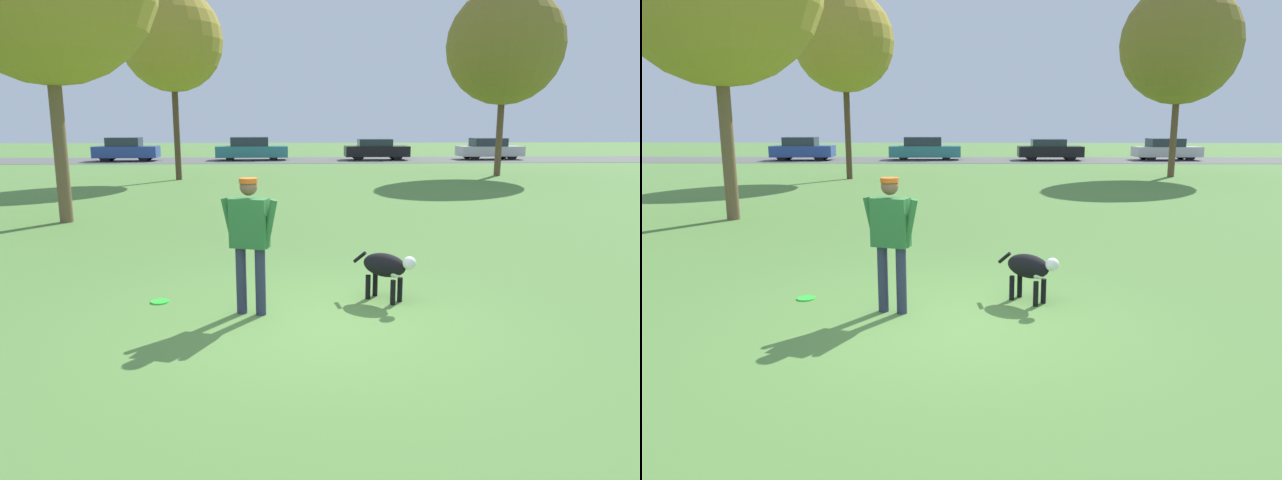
# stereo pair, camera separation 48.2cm
# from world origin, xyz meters

# --- Properties ---
(ground_plane) EXTENTS (120.00, 120.00, 0.00)m
(ground_plane) POSITION_xyz_m (0.00, 0.00, 0.00)
(ground_plane) COLOR #56843D
(far_road_strip) EXTENTS (120.00, 6.00, 0.01)m
(far_road_strip) POSITION_xyz_m (0.00, 29.79, 0.01)
(far_road_strip) COLOR #5B5B59
(far_road_strip) RESTS_ON ground_plane
(person) EXTENTS (0.73, 0.35, 1.73)m
(person) POSITION_xyz_m (-0.76, 0.38, 1.04)
(person) COLOR #2D334C
(person) RESTS_ON ground_plane
(dog) EXTENTS (0.81, 0.75, 0.67)m
(dog) POSITION_xyz_m (1.03, 0.84, 0.47)
(dog) COLOR black
(dog) RESTS_ON ground_plane
(frisbee) EXTENTS (0.25, 0.25, 0.02)m
(frisbee) POSITION_xyz_m (-2.04, 0.91, 0.01)
(frisbee) COLOR #33D838
(frisbee) RESTS_ON ground_plane
(tree_far_left) EXTENTS (4.08, 4.08, 7.64)m
(tree_far_left) POSITION_xyz_m (-5.05, 17.66, 5.59)
(tree_far_left) COLOR #4C3826
(tree_far_left) RESTS_ON ground_plane
(tree_far_right) EXTENTS (5.02, 5.02, 8.12)m
(tree_far_right) POSITION_xyz_m (8.97, 18.91, 5.60)
(tree_far_right) COLOR brown
(tree_far_right) RESTS_ON ground_plane
(parked_car_blue) EXTENTS (3.89, 1.89, 1.45)m
(parked_car_blue) POSITION_xyz_m (-10.54, 29.39, 0.71)
(parked_car_blue) COLOR #284293
(parked_car_blue) RESTS_ON ground_plane
(parked_car_teal) EXTENTS (4.55, 1.88, 1.44)m
(parked_car_teal) POSITION_xyz_m (-2.90, 30.03, 0.69)
(parked_car_teal) COLOR teal
(parked_car_teal) RESTS_ON ground_plane
(parked_car_black) EXTENTS (4.04, 1.69, 1.32)m
(parked_car_black) POSITION_xyz_m (5.00, 29.75, 0.66)
(parked_car_black) COLOR black
(parked_car_black) RESTS_ON ground_plane
(parked_car_silver) EXTENTS (4.14, 1.85, 1.36)m
(parked_car_silver) POSITION_xyz_m (12.39, 30.07, 0.67)
(parked_car_silver) COLOR #B7B7BC
(parked_car_silver) RESTS_ON ground_plane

